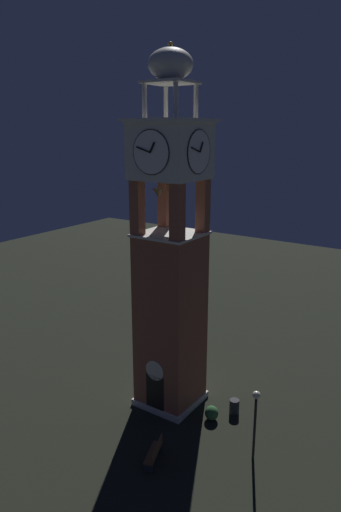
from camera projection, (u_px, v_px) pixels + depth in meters
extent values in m
plane|color=black|center=(171.00, 400.00, 25.42)|extent=(80.00, 80.00, 0.00)
cube|color=#93543D|center=(171.00, 322.00, 24.16)|extent=(2.91, 2.91, 9.50)
cube|color=silver|center=(171.00, 398.00, 25.38)|extent=(3.11, 3.11, 0.35)
cube|color=black|center=(155.00, 395.00, 23.95)|extent=(1.10, 0.04, 2.20)
cylinder|color=silver|center=(155.00, 371.00, 23.57)|extent=(1.10, 0.04, 1.10)
cube|color=#93543D|center=(137.00, 209.00, 22.22)|extent=(0.56, 0.56, 2.80)
cube|color=#93543D|center=(177.00, 213.00, 20.95)|extent=(0.56, 0.56, 2.80)
cube|color=#93543D|center=(165.00, 203.00, 24.09)|extent=(0.56, 0.56, 2.80)
cube|color=#93543D|center=(203.00, 207.00, 22.82)|extent=(0.56, 0.56, 2.80)
cube|color=silver|center=(171.00, 234.00, 22.88)|extent=(3.07, 3.07, 0.12)
cone|color=brown|center=(182.00, 193.00, 21.95)|extent=(0.41, 0.41, 0.47)
cone|color=brown|center=(171.00, 190.00, 22.95)|extent=(0.47, 0.47, 0.52)
cone|color=brown|center=(158.00, 193.00, 22.05)|extent=(0.60, 0.60, 0.41)
cube|color=silver|center=(171.00, 151.00, 21.79)|extent=(3.15, 3.15, 2.68)
cylinder|color=white|center=(151.00, 152.00, 20.52)|extent=(2.03, 0.05, 2.03)
torus|color=black|center=(151.00, 152.00, 20.52)|extent=(2.05, 0.06, 2.05)
cube|color=black|center=(152.00, 147.00, 20.35)|extent=(0.32, 0.03, 0.49)
cube|color=black|center=(143.00, 150.00, 20.65)|extent=(0.80, 0.03, 0.29)
cylinder|color=white|center=(188.00, 150.00, 23.06)|extent=(2.03, 0.05, 2.03)
torus|color=black|center=(188.00, 150.00, 23.06)|extent=(2.05, 0.06, 2.05)
cube|color=black|center=(191.00, 146.00, 22.99)|extent=(0.32, 0.03, 0.49)
cube|color=black|center=(182.00, 147.00, 23.29)|extent=(0.80, 0.03, 0.29)
cylinder|color=white|center=(144.00, 150.00, 22.65)|extent=(0.05, 2.03, 2.03)
torus|color=black|center=(144.00, 150.00, 22.65)|extent=(0.06, 2.05, 2.05)
cube|color=black|center=(145.00, 146.00, 22.73)|extent=(0.03, 0.32, 0.49)
cube|color=black|center=(138.00, 148.00, 22.34)|extent=(0.03, 0.80, 0.29)
cylinder|color=white|center=(199.00, 152.00, 20.93)|extent=(0.05, 2.03, 2.03)
torus|color=black|center=(199.00, 152.00, 20.93)|extent=(0.06, 2.05, 2.05)
cube|color=black|center=(202.00, 147.00, 20.94)|extent=(0.03, 0.32, 0.49)
cube|color=black|center=(196.00, 150.00, 20.56)|extent=(0.03, 0.80, 0.29)
cube|color=silver|center=(171.00, 120.00, 21.42)|extent=(3.51, 3.51, 0.16)
cylinder|color=silver|center=(145.00, 101.00, 20.97)|extent=(0.22, 0.22, 1.54)
cylinder|color=silver|center=(176.00, 100.00, 20.03)|extent=(0.22, 0.22, 1.54)
cylinder|color=silver|center=(166.00, 103.00, 22.35)|extent=(0.22, 0.22, 1.54)
cylinder|color=silver|center=(196.00, 102.00, 21.41)|extent=(0.22, 0.22, 1.54)
cube|color=silver|center=(171.00, 82.00, 20.97)|extent=(2.17, 2.17, 0.12)
ellipsoid|color=silver|center=(171.00, 64.00, 20.76)|extent=(2.09, 2.09, 1.45)
sphere|color=#B79338|center=(171.00, 44.00, 20.53)|extent=(0.24, 0.24, 0.24)
cube|color=brown|center=(153.00, 453.00, 20.62)|extent=(0.94, 1.66, 0.06)
cube|color=brown|center=(157.00, 448.00, 20.50)|extent=(0.57, 1.53, 0.44)
cube|color=#2D2D33|center=(148.00, 468.00, 20.02)|extent=(0.40, 0.21, 0.42)
cube|color=#2D2D33|center=(158.00, 447.00, 21.36)|extent=(0.40, 0.21, 0.42)
cylinder|color=black|center=(255.00, 429.00, 20.50)|extent=(0.12, 0.12, 3.15)
sphere|color=#F9EFCC|center=(256.00, 395.00, 20.03)|extent=(0.36, 0.36, 0.36)
cylinder|color=#2D2D33|center=(234.00, 407.00, 24.18)|extent=(0.52, 0.52, 0.80)
ellipsoid|color=#336638|center=(212.00, 413.00, 23.65)|extent=(0.70, 0.70, 0.77)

